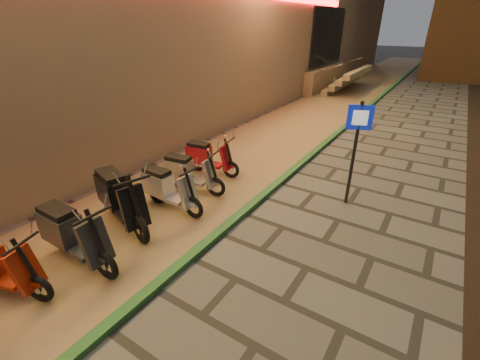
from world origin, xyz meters
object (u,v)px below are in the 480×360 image
Objects in this scene: scooter_7 at (166,188)px; scooter_9 at (207,157)px; scooter_8 at (188,172)px; scooter_6 at (119,197)px; scooter_5 at (71,234)px; pedestrian_sign at (356,140)px.

scooter_9 is at bearing 102.46° from scooter_7.
scooter_8 reaches higher than scooter_9.
scooter_9 is at bearing 93.96° from scooter_8.
scooter_9 is at bearing 107.00° from scooter_6.
scooter_6 is 1.19× the size of scooter_8.
scooter_5 reaches higher than scooter_7.
scooter_8 is at bearing -179.31° from pedestrian_sign.
pedestrian_sign is 1.32× the size of scooter_5.
scooter_7 is 1.04× the size of scooter_9.
pedestrian_sign is at bearing -0.71° from scooter_9.
pedestrian_sign reaches higher than scooter_8.
pedestrian_sign is 1.23× the size of scooter_6.
scooter_5 is 1.11× the size of scooter_8.
scooter_5 is at bearing -60.35° from scooter_6.
pedestrian_sign is 3.74m from scooter_8.
scooter_8 is (-3.31, -1.44, -0.98)m from pedestrian_sign.
scooter_9 is (-0.29, 3.92, -0.07)m from scooter_5.
scooter_5 reaches higher than scooter_9.
scooter_5 is 1.10× the size of scooter_7.
scooter_7 is at bearing -89.86° from scooter_8.
scooter_6 is 1.23× the size of scooter_9.
scooter_9 is at bearing 164.05° from pedestrian_sign.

